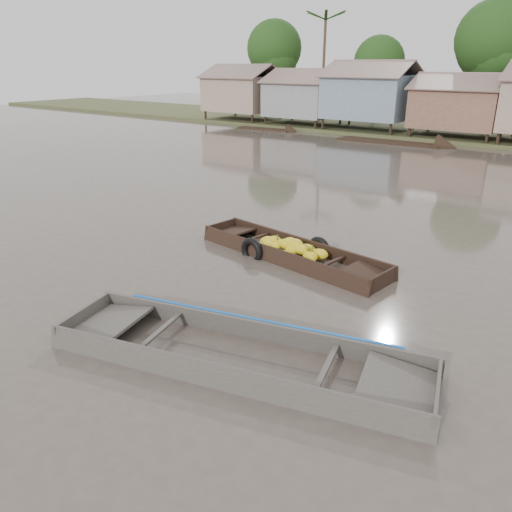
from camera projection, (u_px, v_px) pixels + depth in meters
The scene contains 3 objects.
ground at pixel (242, 303), 11.58m from camera, with size 120.00×120.00×0.00m, color #4D433B.
banana_boat at pixel (289, 252), 14.24m from camera, with size 6.18×2.24×0.85m.
viewer_boat at pixel (239, 359), 9.33m from camera, with size 7.43×3.63×0.58m.
Camera 1 is at (6.46, -8.13, 5.24)m, focal length 35.00 mm.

